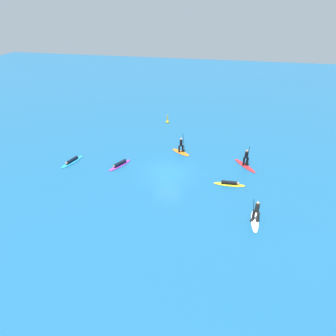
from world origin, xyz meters
The scene contains 8 objects.
ground_plane centered at (0.00, 0.00, 0.00)m, with size 120.00×120.00×0.00m, color #195684.
surfer_on_orange_board centered at (0.53, 4.49, 0.49)m, with size 2.39×1.95×2.37m.
surfer_on_purple_board centered at (-5.09, 0.35, 0.17)m, with size 1.84×2.94×0.44m.
surfer_on_blue_board centered at (-10.23, 0.03, 0.13)m, with size 1.57×3.27×0.39m.
surfer_on_red_board centered at (7.43, 2.85, 0.53)m, with size 2.41×2.92×2.09m.
surfer_on_yellow_board centered at (5.98, -1.04, 0.15)m, with size 2.85×0.69×0.40m.
surfer_on_white_board centered at (8.06, -5.87, 0.54)m, with size 0.68×2.83×2.16m.
marker_buoy centered at (-2.75, 12.95, 0.20)m, with size 0.43×0.43×1.20m.
Camera 1 is at (5.20, -25.12, 15.27)m, focal length 32.47 mm.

